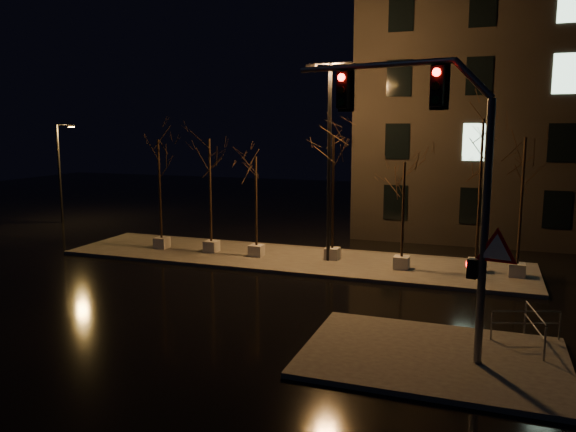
% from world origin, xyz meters
% --- Properties ---
extents(ground, '(90.00, 90.00, 0.00)m').
position_xyz_m(ground, '(0.00, 0.00, 0.00)').
color(ground, black).
rests_on(ground, ground).
extents(median, '(22.00, 5.00, 0.15)m').
position_xyz_m(median, '(0.00, 6.00, 0.07)').
color(median, '#45423D').
rests_on(median, ground).
extents(sidewalk_corner, '(7.00, 5.00, 0.15)m').
position_xyz_m(sidewalk_corner, '(7.50, -3.50, 0.07)').
color(sidewalk_corner, '#45423D').
rests_on(sidewalk_corner, ground).
extents(tree_0, '(1.80, 1.80, 5.65)m').
position_xyz_m(tree_0, '(-6.84, 5.74, 4.44)').
color(tree_0, '#B8B4AC').
rests_on(tree_0, median).
extents(tree_1, '(1.80, 1.80, 5.71)m').
position_xyz_m(tree_1, '(-4.05, 5.82, 4.48)').
color(tree_1, '#B8B4AC').
rests_on(tree_1, median).
extents(tree_2, '(1.80, 1.80, 4.88)m').
position_xyz_m(tree_2, '(-1.58, 5.69, 3.85)').
color(tree_2, '#B8B4AC').
rests_on(tree_2, median).
extents(tree_3, '(1.80, 1.80, 5.90)m').
position_xyz_m(tree_3, '(2.00, 6.29, 4.62)').
color(tree_3, '#B8B4AC').
rests_on(tree_3, median).
extents(tree_4, '(1.80, 1.80, 4.77)m').
position_xyz_m(tree_4, '(5.31, 5.62, 3.77)').
color(tree_4, '#B8B4AC').
rests_on(tree_4, median).
extents(tree_5, '(1.80, 1.80, 6.64)m').
position_xyz_m(tree_5, '(8.37, 6.19, 5.18)').
color(tree_5, '#B8B4AC').
rests_on(tree_5, median).
extents(tree_6, '(1.80, 1.80, 5.88)m').
position_xyz_m(tree_6, '(10.00, 5.94, 4.61)').
color(tree_6, '#B8B4AC').
rests_on(tree_6, median).
extents(traffic_signal_mast, '(6.26, 1.73, 7.87)m').
position_xyz_m(traffic_signal_mast, '(7.41, -3.36, 5.32)').
color(traffic_signal_mast, slate).
rests_on(traffic_signal_mast, sidewalk_corner).
extents(streetlight_main, '(2.23, 0.41, 8.93)m').
position_xyz_m(streetlight_main, '(1.88, 6.03, 5.30)').
color(streetlight_main, black).
rests_on(streetlight_main, median).
extents(streetlight_far, '(1.23, 0.56, 6.45)m').
position_xyz_m(streetlight_far, '(-17.67, 11.03, 3.55)').
color(streetlight_far, black).
rests_on(streetlight_far, ground).
extents(guard_rail_a, '(1.92, 0.68, 0.87)m').
position_xyz_m(guard_rail_a, '(9.92, -1.50, 0.72)').
color(guard_rail_a, slate).
rests_on(guard_rail_a, sidewalk_corner).
extents(guard_rail_b, '(0.42, 2.10, 1.01)m').
position_xyz_m(guard_rail_b, '(10.13, -1.95, 0.80)').
color(guard_rail_b, slate).
rests_on(guard_rail_b, sidewalk_corner).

